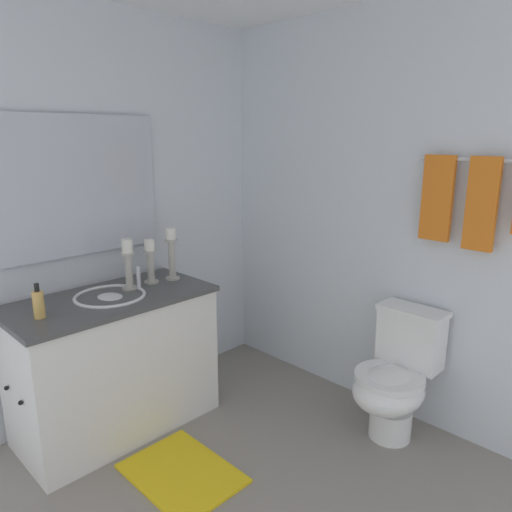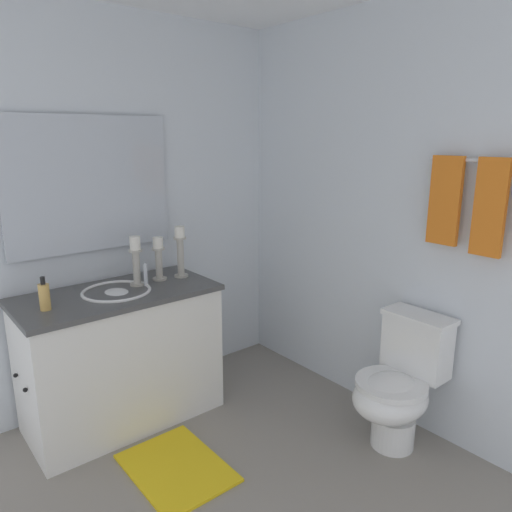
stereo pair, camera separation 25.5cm
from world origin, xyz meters
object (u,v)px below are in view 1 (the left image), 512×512
at_px(candle_holder_tall, 172,252).
at_px(towel_near_vanity, 437,198).
at_px(candle_holder_short, 150,260).
at_px(bath_mat, 182,473).
at_px(sink_basin, 111,303).
at_px(soap_bottle, 39,304).
at_px(towel_center, 482,204).
at_px(candle_holder_mid, 128,263).
at_px(toilet, 395,378).
at_px(mirror, 78,186).
at_px(vanity_cabinet, 115,363).
at_px(towel_bar, 488,160).

height_order(candle_holder_tall, towel_near_vanity, towel_near_vanity).
distance_m(candle_holder_short, bath_mat, 1.22).
distance_m(sink_basin, bath_mat, 1.00).
relative_size(sink_basin, soap_bottle, 2.23).
xyz_separation_m(soap_bottle, towel_near_vanity, (1.23, 1.69, 0.48)).
xyz_separation_m(towel_near_vanity, towel_center, (0.23, 0.00, -0.01)).
xyz_separation_m(sink_basin, soap_bottle, (0.05, -0.41, 0.11)).
relative_size(candle_holder_mid, soap_bottle, 1.68).
xyz_separation_m(toilet, towel_near_vanity, (0.06, 0.20, 1.01)).
xyz_separation_m(mirror, candle_holder_tall, (0.25, 0.45, -0.43)).
xyz_separation_m(mirror, toilet, (1.50, 1.07, -1.06)).
xyz_separation_m(soap_bottle, towel_center, (1.46, 1.69, 0.47)).
bearing_deg(vanity_cabinet, mirror, 179.99).
distance_m(mirror, candle_holder_tall, 0.67).
distance_m(candle_holder_mid, towel_bar, 2.02).
bearing_deg(soap_bottle, candle_holder_tall, 95.18).
xyz_separation_m(candle_holder_tall, candle_holder_mid, (-0.01, -0.30, -0.01)).
xyz_separation_m(mirror, bath_mat, (0.91, 0.00, -1.42)).
bearing_deg(candle_holder_mid, towel_near_vanity, 40.32).
xyz_separation_m(soap_bottle, toilet, (1.17, 1.48, -0.53)).
bearing_deg(soap_bottle, sink_basin, 96.62).
bearing_deg(towel_bar, towel_center, -90.00).
relative_size(soap_bottle, toilet, 0.24).
bearing_deg(towel_bar, towel_near_vanity, -175.59).
height_order(candle_holder_short, toilet, candle_holder_short).
distance_m(candle_holder_tall, towel_bar, 1.85).
xyz_separation_m(sink_basin, towel_bar, (1.51, 1.29, 0.81)).
height_order(candle_holder_short, bath_mat, candle_holder_short).
bearing_deg(candle_holder_short, candle_holder_mid, -84.89).
height_order(toilet, towel_near_vanity, towel_near_vanity).
xyz_separation_m(sink_basin, bath_mat, (0.62, -0.00, -0.78)).
xyz_separation_m(sink_basin, candle_holder_short, (-0.06, 0.31, 0.18)).
bearing_deg(candle_holder_short, sink_basin, -79.33).
height_order(soap_bottle, towel_near_vanity, towel_near_vanity).
distance_m(soap_bottle, towel_bar, 2.35).
bearing_deg(mirror, bath_mat, 0.00).
relative_size(candle_holder_tall, candle_holder_short, 1.21).
height_order(sink_basin, candle_holder_mid, candle_holder_mid).
relative_size(mirror, towel_center, 2.10).
distance_m(candle_holder_mid, toilet, 1.68).
distance_m(vanity_cabinet, towel_center, 2.20).
relative_size(candle_holder_short, bath_mat, 0.46).
bearing_deg(soap_bottle, toilet, 51.61).
height_order(mirror, bath_mat, mirror).
bearing_deg(towel_bar, mirror, -144.13).
bearing_deg(bath_mat, towel_bar, 55.63).
xyz_separation_m(mirror, candle_holder_short, (0.22, 0.31, -0.46)).
relative_size(toilet, towel_near_vanity, 1.63).
relative_size(candle_holder_short, towel_center, 0.57).
relative_size(vanity_cabinet, towel_center, 2.40).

